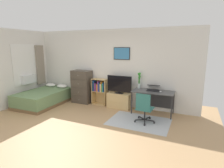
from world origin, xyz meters
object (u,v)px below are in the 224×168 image
(tv_stand, at_px, (119,100))
(bed, at_px, (44,97))
(bamboo_vase, at_px, (139,80))
(bookshelf, at_px, (99,89))
(television, at_px, (119,85))
(computer_mouse, at_px, (161,91))
(office_chair, at_px, (144,107))
(desk, at_px, (153,95))
(dresser, at_px, (82,87))
(laptop, at_px, (153,88))

(tv_stand, bearing_deg, bed, -163.67)
(bed, distance_m, bamboo_vase, 3.56)
(bed, bearing_deg, bookshelf, 21.62)
(television, bearing_deg, computer_mouse, -4.11)
(office_chair, distance_m, bamboo_vase, 1.27)
(tv_stand, xyz_separation_m, bamboo_vase, (0.66, 0.12, 0.76))
(desk, bearing_deg, dresser, 179.83)
(bed, xyz_separation_m, tv_stand, (2.70, 0.79, 0.00))
(laptop, relative_size, bamboo_vase, 0.89)
(computer_mouse, bearing_deg, television, 175.89)
(bed, xyz_separation_m, bamboo_vase, (3.36, 0.91, 0.76))
(bed, distance_m, computer_mouse, 4.19)
(bookshelf, relative_size, television, 1.08)
(television, bearing_deg, office_chair, -39.11)
(television, xyz_separation_m, desk, (1.18, -0.00, -0.22))
(office_chair, bearing_deg, television, 143.23)
(desk, distance_m, office_chair, 0.92)
(bed, height_order, television, television)
(dresser, xyz_separation_m, television, (1.53, -0.01, 0.22))
(office_chair, relative_size, computer_mouse, 8.27)
(bookshelf, height_order, television, television)
(television, bearing_deg, desk, -0.04)
(tv_stand, height_order, bamboo_vase, bamboo_vase)
(bookshelf, xyz_separation_m, office_chair, (1.93, -0.97, -0.12))
(bookshelf, bearing_deg, laptop, -0.42)
(office_chair, distance_m, computer_mouse, 0.91)
(tv_stand, xyz_separation_m, laptop, (1.15, 0.03, 0.55))
(tv_stand, bearing_deg, computer_mouse, -5.01)
(tv_stand, bearing_deg, dresser, -179.43)
(desk, bearing_deg, bookshelf, 178.10)
(laptop, bearing_deg, bamboo_vase, 164.01)
(tv_stand, distance_m, television, 0.57)
(dresser, distance_m, tv_stand, 1.57)
(dresser, bearing_deg, computer_mouse, -2.12)
(dresser, bearing_deg, tv_stand, 0.57)
(television, xyz_separation_m, bamboo_vase, (0.66, 0.14, 0.19))
(dresser, relative_size, desk, 0.96)
(television, xyz_separation_m, laptop, (1.15, 0.05, -0.02))
(dresser, relative_size, tv_stand, 1.53)
(bed, xyz_separation_m, dresser, (1.17, 0.77, 0.36))
(bookshelf, xyz_separation_m, bamboo_vase, (1.48, 0.07, 0.44))
(bamboo_vase, bearing_deg, desk, -14.93)
(bookshelf, relative_size, computer_mouse, 9.19)
(bed, height_order, tv_stand, bed)
(television, height_order, bamboo_vase, bamboo_vase)
(television, bearing_deg, tv_stand, 90.00)
(computer_mouse, bearing_deg, desk, 156.55)
(bookshelf, distance_m, computer_mouse, 2.24)
(bamboo_vase, bearing_deg, office_chair, -66.39)
(office_chair, xyz_separation_m, laptop, (0.03, 0.96, 0.35))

